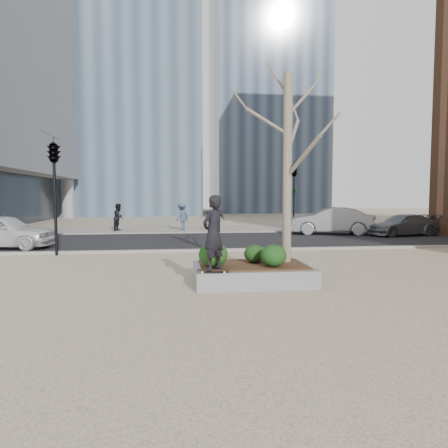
{
  "coord_description": "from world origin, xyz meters",
  "views": [
    {
      "loc": [
        -0.96,
        -10.14,
        2.25
      ],
      "look_at": [
        0.5,
        2.0,
        1.4
      ],
      "focal_mm": 32.0,
      "sensor_mm": 36.0,
      "label": 1
    }
  ],
  "objects": [
    {
      "name": "skateboarder",
      "position": [
        -0.1,
        -0.88,
        1.4
      ],
      "size": [
        0.75,
        0.75,
        1.76
      ],
      "primitive_type": "imported",
      "rotation": [
        0.0,
        0.0,
        3.92
      ],
      "color": "black",
      "rests_on": "skateboard"
    },
    {
      "name": "shrub_middle",
      "position": [
        1.1,
        0.21,
        0.73
      ],
      "size": [
        0.56,
        0.56,
        0.47
      ],
      "primitive_type": "ellipsoid",
      "color": "#113512",
      "rests_on": "planter_mulch"
    },
    {
      "name": "pedestrian_a",
      "position": [
        -4.64,
        16.23,
        0.9
      ],
      "size": [
        0.89,
        1.01,
        1.75
      ],
      "primitive_type": "imported",
      "rotation": [
        0.0,
        0.0,
        1.27
      ],
      "color": "black",
      "rests_on": "far_sidewalk"
    },
    {
      "name": "police_car",
      "position": [
        -8.34,
        7.81,
        0.76
      ],
      "size": [
        4.5,
        2.27,
        1.47
      ],
      "primitive_type": "imported",
      "rotation": [
        0.0,
        0.0,
        1.44
      ],
      "color": "white",
      "rests_on": "street"
    },
    {
      "name": "pedestrian_b",
      "position": [
        -0.58,
        16.03,
        0.93
      ],
      "size": [
        1.27,
        1.33,
        1.81
      ],
      "primitive_type": "imported",
      "rotation": [
        0.0,
        0.0,
        4.01
      ],
      "color": "#3C4D6C",
      "rests_on": "far_sidewalk"
    },
    {
      "name": "traffic_light_far",
      "position": [
        6.5,
        14.6,
        2.25
      ],
      "size": [
        0.6,
        2.48,
        4.5
      ],
      "primitive_type": null,
      "color": "black",
      "rests_on": "ground"
    },
    {
      "name": "planter",
      "position": [
        1.0,
        0.0,
        0.23
      ],
      "size": [
        3.0,
        2.0,
        0.45
      ],
      "primitive_type": "cube",
      "color": "gray",
      "rests_on": "ground"
    },
    {
      "name": "building_glass_a",
      "position": [
        -6.0,
        42.0,
        22.5
      ],
      "size": [
        16.0,
        16.0,
        45.0
      ],
      "primitive_type": "cube",
      "color": "slate",
      "rests_on": "ground"
    },
    {
      "name": "planter_mulch",
      "position": [
        1.0,
        0.0,
        0.47
      ],
      "size": [
        2.7,
        1.7,
        0.04
      ],
      "primitive_type": "cube",
      "color": "#382314",
      "rests_on": "planter"
    },
    {
      "name": "ground",
      "position": [
        0.0,
        0.0,
        0.0
      ],
      "size": [
        120.0,
        120.0,
        0.0
      ],
      "primitive_type": "plane",
      "color": "#BDAA8B",
      "rests_on": "ground"
    },
    {
      "name": "sycamore_tree",
      "position": [
        2.0,
        0.3,
        3.79
      ],
      "size": [
        2.8,
        2.8,
        6.6
      ],
      "primitive_type": null,
      "color": "gray",
      "rests_on": "planter_mulch"
    },
    {
      "name": "skateboard",
      "position": [
        -0.1,
        -0.88,
        0.49
      ],
      "size": [
        0.79,
        0.27,
        0.08
      ],
      "primitive_type": null,
      "rotation": [
        0.0,
        0.0,
        -0.08
      ],
      "color": "black",
      "rests_on": "planter"
    },
    {
      "name": "far_sidewalk",
      "position": [
        0.0,
        17.0,
        0.01
      ],
      "size": [
        60.0,
        6.0,
        0.02
      ],
      "primitive_type": "cube",
      "color": "gray",
      "rests_on": "ground"
    },
    {
      "name": "building_glass_b",
      "position": [
        12.0,
        48.0,
        27.5
      ],
      "size": [
        15.0,
        15.0,
        55.0
      ],
      "primitive_type": "cube",
      "color": "slate",
      "rests_on": "ground"
    },
    {
      "name": "shrub_left",
      "position": [
        -0.05,
        -0.33,
        0.8
      ],
      "size": [
        0.73,
        0.73,
        0.62
      ],
      "primitive_type": "ellipsoid",
      "color": "#1B3912",
      "rests_on": "planter_mulch"
    },
    {
      "name": "car_silver",
      "position": [
        8.04,
        12.35,
        0.81
      ],
      "size": [
        5.07,
        2.69,
        1.59
      ],
      "primitive_type": "imported",
      "rotation": [
        0.0,
        0.0,
        4.49
      ],
      "color": "gray",
      "rests_on": "street"
    },
    {
      "name": "car_third",
      "position": [
        11.79,
        11.06,
        0.62
      ],
      "size": [
        4.37,
        2.35,
        1.2
      ],
      "primitive_type": "imported",
      "rotation": [
        0.0,
        0.0,
        4.88
      ],
      "color": "slate",
      "rests_on": "street"
    },
    {
      "name": "shrub_right",
      "position": [
        1.45,
        -0.47,
        0.77
      ],
      "size": [
        0.66,
        0.66,
        0.56
      ],
      "primitive_type": "ellipsoid",
      "color": "#143F14",
      "rests_on": "planter_mulch"
    },
    {
      "name": "pedestrian_c",
      "position": [
        1.61,
        14.61,
        0.79
      ],
      "size": [
        0.95,
        0.53,
        1.53
      ],
      "primitive_type": "imported",
      "rotation": [
        0.0,
        0.0,
        3.33
      ],
      "color": "black",
      "rests_on": "far_sidewalk"
    },
    {
      "name": "traffic_light_near",
      "position": [
        -5.5,
        5.6,
        2.25
      ],
      "size": [
        0.6,
        2.48,
        4.5
      ],
      "primitive_type": null,
      "color": "black",
      "rests_on": "ground"
    },
    {
      "name": "street",
      "position": [
        0.0,
        10.0,
        0.01
      ],
      "size": [
        60.0,
        8.0,
        0.02
      ],
      "primitive_type": "cube",
      "color": "black",
      "rests_on": "ground"
    }
  ]
}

